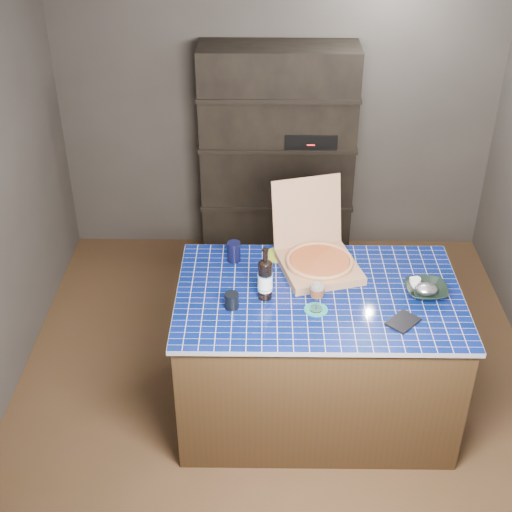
{
  "coord_description": "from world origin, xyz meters",
  "views": [
    {
      "loc": [
        -0.09,
        -3.66,
        3.32
      ],
      "look_at": [
        -0.15,
        0.0,
        0.96
      ],
      "focal_mm": 50.0,
      "sensor_mm": 36.0,
      "label": 1
    }
  ],
  "objects_px": {
    "bowl": "(426,290)",
    "kitchen_island": "(316,353)",
    "pizza_box": "(318,259)",
    "mead_bottle": "(265,279)",
    "dvd_case": "(403,322)",
    "wine_glass": "(317,291)"
  },
  "relations": [
    {
      "from": "kitchen_island",
      "to": "bowl",
      "type": "bearing_deg",
      "value": -0.65
    },
    {
      "from": "dvd_case",
      "to": "bowl",
      "type": "relative_size",
      "value": 0.73
    },
    {
      "from": "wine_glass",
      "to": "kitchen_island",
      "type": "bearing_deg",
      "value": 79.86
    },
    {
      "from": "kitchen_island",
      "to": "dvd_case",
      "type": "distance_m",
      "value": 0.69
    },
    {
      "from": "pizza_box",
      "to": "mead_bottle",
      "type": "relative_size",
      "value": 1.93
    },
    {
      "from": "kitchen_island",
      "to": "mead_bottle",
      "type": "relative_size",
      "value": 5.04
    },
    {
      "from": "bowl",
      "to": "wine_glass",
      "type": "bearing_deg",
      "value": -166.22
    },
    {
      "from": "kitchen_island",
      "to": "bowl",
      "type": "distance_m",
      "value": 0.78
    },
    {
      "from": "pizza_box",
      "to": "kitchen_island",
      "type": "bearing_deg",
      "value": -106.74
    },
    {
      "from": "mead_bottle",
      "to": "bowl",
      "type": "relative_size",
      "value": 1.36
    },
    {
      "from": "pizza_box",
      "to": "bowl",
      "type": "distance_m",
      "value": 0.66
    },
    {
      "from": "pizza_box",
      "to": "wine_glass",
      "type": "relative_size",
      "value": 3.36
    },
    {
      "from": "pizza_box",
      "to": "bowl",
      "type": "xyz_separation_m",
      "value": [
        0.61,
        -0.27,
        -0.04
      ]
    },
    {
      "from": "pizza_box",
      "to": "dvd_case",
      "type": "distance_m",
      "value": 0.69
    },
    {
      "from": "pizza_box",
      "to": "mead_bottle",
      "type": "height_order",
      "value": "pizza_box"
    },
    {
      "from": "kitchen_island",
      "to": "dvd_case",
      "type": "relative_size",
      "value": 9.39
    },
    {
      "from": "mead_bottle",
      "to": "dvd_case",
      "type": "bearing_deg",
      "value": -16.59
    },
    {
      "from": "bowl",
      "to": "kitchen_island",
      "type": "bearing_deg",
      "value": 179.53
    },
    {
      "from": "wine_glass",
      "to": "bowl",
      "type": "distance_m",
      "value": 0.67
    },
    {
      "from": "wine_glass",
      "to": "dvd_case",
      "type": "height_order",
      "value": "wine_glass"
    },
    {
      "from": "kitchen_island",
      "to": "bowl",
      "type": "height_order",
      "value": "bowl"
    },
    {
      "from": "wine_glass",
      "to": "dvd_case",
      "type": "distance_m",
      "value": 0.5
    }
  ]
}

